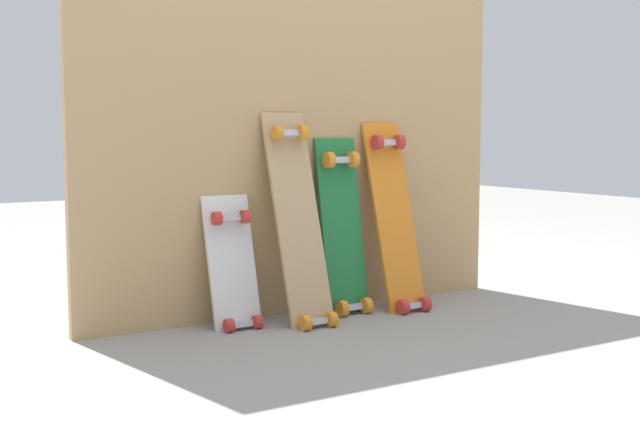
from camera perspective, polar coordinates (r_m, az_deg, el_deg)
The scene contains 6 objects.
ground_plane at distance 3.23m, azimuth -0.65°, elevation -7.01°, with size 12.00×12.00×0.00m, color gray.
plywood_wall_panel at distance 3.22m, azimuth -1.30°, elevation 7.32°, with size 1.84×0.04×1.60m, color tan.
skateboard_white at distance 3.00m, azimuth -6.10°, elevation -4.04°, with size 0.18×0.19×0.55m.
skateboard_natural at distance 3.04m, azimuth -1.45°, elevation -0.95°, with size 0.18×0.31×0.86m.
skateboard_green at distance 3.22m, azimuth 1.62°, elevation -1.42°, with size 0.18×0.19×0.75m.
skateboard_orange at distance 3.30m, azimuth 5.33°, elevation -0.76°, with size 0.18×0.28×0.82m.
Camera 1 is at (-1.60, -2.72, 0.71)m, focal length 45.71 mm.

